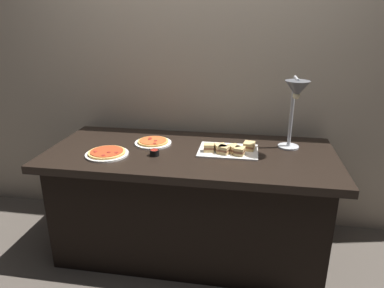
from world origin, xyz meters
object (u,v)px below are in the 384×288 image
Objects in this scene: pizza_plate_front at (107,153)px; pizza_plate_center at (153,142)px; sandwich_platter at (229,149)px; sauce_cup_near at (154,152)px; heat_lamp at (296,97)px.

pizza_plate_front and pizza_plate_center have the same top height.
sandwich_platter reaches higher than pizza_plate_front.
sauce_cup_near is (0.07, -0.21, 0.01)m from pizza_plate_center.
heat_lamp is at bearing 6.70° from sandwich_platter.
pizza_plate_front is 0.71× the size of sandwich_platter.
sandwich_platter is at bearing -173.30° from heat_lamp.
sandwich_platter is (0.77, 0.17, 0.01)m from pizza_plate_front.
sauce_cup_near is at bearing -72.09° from pizza_plate_center.
pizza_plate_center is at bearing 177.79° from heat_lamp.
heat_lamp reaches higher than pizza_plate_center.
sandwich_platter is at bearing 15.83° from sauce_cup_near.
pizza_plate_front is 4.50× the size of sauce_cup_near.
pizza_plate_front is 1.07× the size of pizza_plate_center.
heat_lamp is 1.24m from pizza_plate_front.
sauce_cup_near is (-0.86, -0.18, -0.36)m from heat_lamp.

